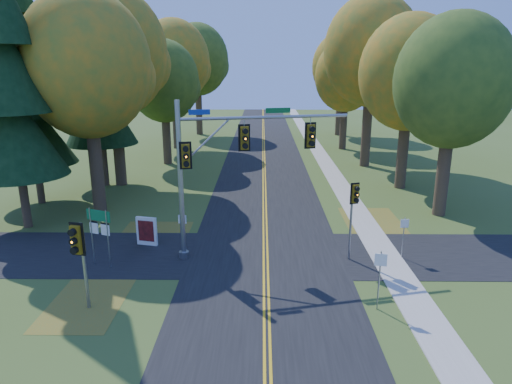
{
  "coord_description": "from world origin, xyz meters",
  "views": [
    {
      "loc": [
        -0.21,
        -20.09,
        9.63
      ],
      "look_at": [
        -0.51,
        2.68,
        3.2
      ],
      "focal_mm": 32.0,
      "sensor_mm": 36.0,
      "label": 1
    }
  ],
  "objects_px": {
    "traffic_mast": "(224,158)",
    "east_signal_pole": "(354,202)",
    "route_sign_cluster": "(99,226)",
    "info_kiosk": "(147,231)"
  },
  "relations": [
    {
      "from": "route_sign_cluster",
      "to": "info_kiosk",
      "type": "bearing_deg",
      "value": 81.3
    },
    {
      "from": "traffic_mast",
      "to": "east_signal_pole",
      "type": "xyz_separation_m",
      "value": [
        6.37,
        -0.7,
        -2.04
      ]
    },
    {
      "from": "east_signal_pole",
      "to": "route_sign_cluster",
      "type": "xyz_separation_m",
      "value": [
        -12.35,
        -0.75,
        -1.02
      ]
    },
    {
      "from": "traffic_mast",
      "to": "info_kiosk",
      "type": "relative_size",
      "value": 5.34
    },
    {
      "from": "info_kiosk",
      "to": "traffic_mast",
      "type": "bearing_deg",
      "value": -2.29
    },
    {
      "from": "traffic_mast",
      "to": "route_sign_cluster",
      "type": "bearing_deg",
      "value": -179.59
    },
    {
      "from": "east_signal_pole",
      "to": "route_sign_cluster",
      "type": "height_order",
      "value": "east_signal_pole"
    },
    {
      "from": "east_signal_pole",
      "to": "route_sign_cluster",
      "type": "relative_size",
      "value": 1.39
    },
    {
      "from": "east_signal_pole",
      "to": "route_sign_cluster",
      "type": "bearing_deg",
      "value": 164.54
    },
    {
      "from": "traffic_mast",
      "to": "east_signal_pole",
      "type": "distance_m",
      "value": 6.72
    }
  ]
}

